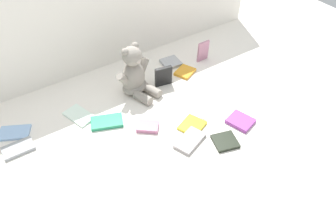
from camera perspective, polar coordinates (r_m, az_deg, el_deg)
ground_plane at (r=1.50m, az=-2.23°, el=-0.66°), size 3.20×3.20×0.00m
backdrop_drape at (r=1.70m, az=-11.73°, el=16.31°), size 1.89×0.03×0.59m
teddy_bear at (r=1.58m, az=-5.77°, el=6.25°), size 0.21×0.21×0.25m
book_case_0 at (r=1.83m, az=6.04°, el=10.35°), size 0.07×0.02×0.11m
book_case_1 at (r=1.81m, az=0.50°, el=8.49°), size 0.10×0.10×0.02m
book_case_2 at (r=1.45m, az=4.18°, el=-2.33°), size 0.13×0.13×0.01m
book_case_3 at (r=1.49m, az=-10.46°, el=-1.67°), size 0.16×0.13×0.02m
book_case_4 at (r=1.54m, az=6.17°, el=0.43°), size 0.12×0.11×0.01m
book_case_5 at (r=1.55m, az=-15.01°, el=-0.59°), size 0.12×0.16×0.01m
book_case_6 at (r=1.75m, az=2.93°, el=6.90°), size 0.12×0.12×0.01m
book_case_7 at (r=1.44m, az=-3.50°, el=-2.52°), size 0.11×0.11×0.02m
book_case_8 at (r=1.50m, az=12.34°, el=-1.53°), size 0.12×0.13×0.02m
book_case_9 at (r=1.64m, az=-0.79°, el=6.15°), size 0.09×0.04×0.11m
book_case_10 at (r=1.41m, az=9.79°, el=-4.99°), size 0.12×0.12×0.01m
book_case_11 at (r=1.57m, az=-24.88°, el=-3.24°), size 0.15×0.13×0.01m
book_case_12 at (r=1.39m, az=3.78°, el=-4.93°), size 0.16×0.12×0.02m
book_case_13 at (r=1.49m, az=-24.32°, el=-5.73°), size 0.12×0.08×0.02m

